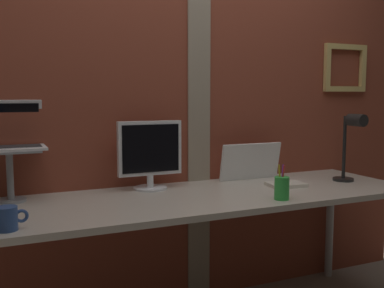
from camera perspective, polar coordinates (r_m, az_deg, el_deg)
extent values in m
cube|color=brown|center=(2.65, -1.64, 6.55)|extent=(3.25, 0.12, 2.49)
cube|color=gray|center=(2.63, 0.89, 6.55)|extent=(0.14, 0.01, 2.49)
cube|color=tan|center=(3.24, 18.88, 11.52)|extent=(0.34, 0.03, 0.04)
cube|color=tan|center=(3.22, 18.70, 6.60)|extent=(0.34, 0.03, 0.04)
cube|color=tan|center=(3.13, 16.70, 9.23)|extent=(0.04, 0.03, 0.24)
cube|color=tan|center=(3.33, 20.74, 8.89)|extent=(0.04, 0.03, 0.24)
cube|color=beige|center=(2.31, 1.02, -6.80)|extent=(2.33, 0.71, 0.03)
cylinder|color=#B2B2B7|center=(3.24, 16.98, -9.88)|extent=(0.05, 0.05, 0.69)
cylinder|color=white|center=(2.45, -5.29, -5.56)|extent=(0.18, 0.18, 0.01)
cylinder|color=white|center=(2.44, -5.30, -4.66)|extent=(0.04, 0.04, 0.07)
cube|color=white|center=(2.42, -5.35, -0.52)|extent=(0.35, 0.04, 0.29)
cube|color=black|center=(2.40, -5.19, -0.57)|extent=(0.31, 0.00, 0.25)
cylinder|color=gray|center=(2.33, -21.86, -6.61)|extent=(0.14, 0.14, 0.01)
cylinder|color=gray|center=(2.31, -21.98, -3.72)|extent=(0.03, 0.03, 0.23)
cube|color=gray|center=(2.29, -22.10, -0.80)|extent=(0.28, 0.22, 0.01)
cube|color=white|center=(2.29, -22.12, -0.53)|extent=(0.33, 0.22, 0.01)
cube|color=#2D2D30|center=(2.31, -22.14, -0.30)|extent=(0.29, 0.13, 0.00)
cube|color=white|center=(2.42, -22.35, 2.57)|extent=(0.33, 0.07, 0.22)
cube|color=black|center=(2.41, -22.34, 2.52)|extent=(0.30, 0.05, 0.19)
cube|color=white|center=(2.72, 7.41, -2.20)|extent=(0.39, 0.06, 0.22)
cylinder|color=black|center=(2.82, 18.53, -4.25)|extent=(0.12, 0.12, 0.02)
cylinder|color=black|center=(2.80, 18.67, -0.39)|extent=(0.02, 0.02, 0.37)
cylinder|color=black|center=(2.72, 20.07, 2.84)|extent=(0.07, 0.11, 0.07)
cylinder|color=green|center=(2.24, 11.27, -5.50)|extent=(0.07, 0.07, 0.11)
cylinder|color=yellow|center=(2.24, 11.05, -4.58)|extent=(0.03, 0.02, 0.16)
cylinder|color=red|center=(2.23, 11.34, -4.64)|extent=(0.02, 0.03, 0.16)
cylinder|color=purple|center=(2.23, 11.28, -4.60)|extent=(0.03, 0.03, 0.16)
cylinder|color=#2D4C8C|center=(1.84, -22.36, -8.71)|extent=(0.08, 0.08, 0.09)
torus|color=#2D4C8C|center=(1.84, -20.73, -8.49)|extent=(0.05, 0.01, 0.05)
cube|color=silver|center=(2.57, 11.79, -5.03)|extent=(0.22, 0.17, 0.02)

